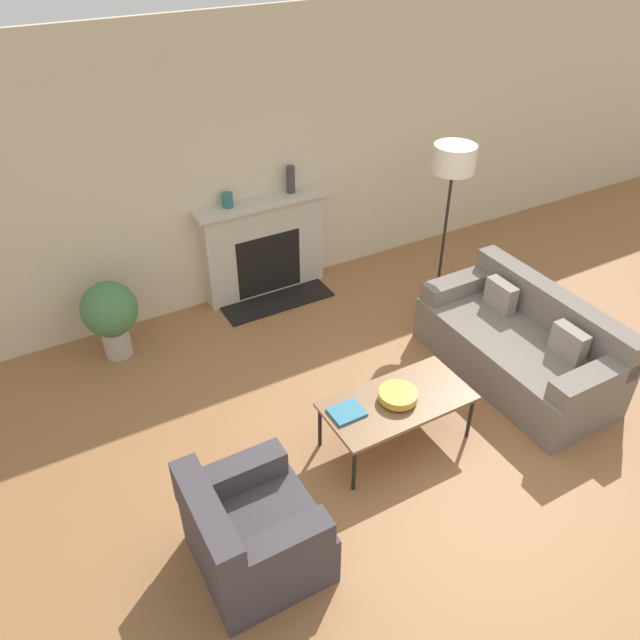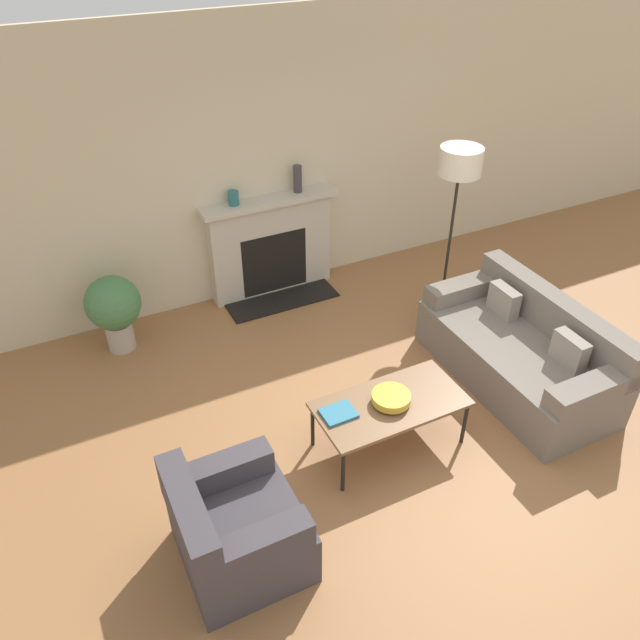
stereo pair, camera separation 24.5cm
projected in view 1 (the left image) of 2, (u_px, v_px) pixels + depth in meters
name	position (u px, v px, depth m)	size (l,w,h in m)	color
ground_plane	(418.00, 448.00, 5.12)	(18.00, 18.00, 0.00)	#99663D
wall_back	(260.00, 163.00, 6.33)	(18.00, 0.06, 2.90)	beige
fireplace	(265.00, 248.00, 6.74)	(1.47, 0.59, 1.11)	beige
couch	(520.00, 346.00, 5.73)	(0.92, 1.86, 0.81)	slate
armchair_near	(252.00, 533.00, 4.10)	(0.80, 0.83, 0.79)	#423D42
coffee_table	(397.00, 403.00, 4.94)	(1.20, 0.60, 0.46)	brown
bowl	(398.00, 395.00, 4.89)	(0.31, 0.31, 0.08)	gold
book	(347.00, 412.00, 4.79)	(0.26, 0.21, 0.02)	teal
floor_lamp	(453.00, 170.00, 5.96)	(0.41, 0.41, 1.78)	black
mantel_vase_left	(227.00, 200.00, 6.22)	(0.11, 0.11, 0.15)	#28666B
mantel_vase_center_left	(291.00, 179.00, 6.47)	(0.09, 0.09, 0.29)	#3D383D
potted_plant	(110.00, 313.00, 5.85)	(0.53, 0.53, 0.79)	#B2A899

